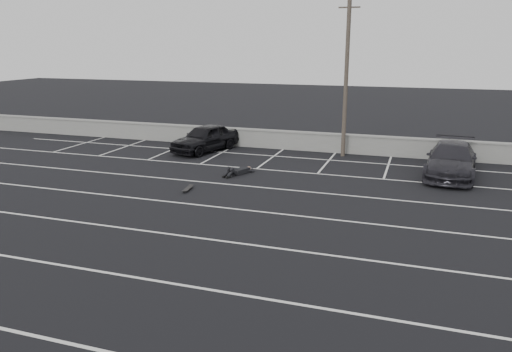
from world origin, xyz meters
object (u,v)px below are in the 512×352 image
(car_right, at_px, (451,160))
(trash_bin, at_px, (456,154))
(utility_pole, at_px, (346,78))
(person, at_px, (242,168))
(car_left, at_px, (205,138))
(skateboard, at_px, (188,189))

(car_right, bearing_deg, trash_bin, 88.26)
(utility_pole, distance_m, person, 7.57)
(car_left, relative_size, skateboard, 5.49)
(car_right, bearing_deg, car_left, 178.62)
(car_left, height_order, skateboard, car_left)
(car_left, relative_size, car_right, 0.85)
(utility_pole, bearing_deg, person, -126.64)
(car_left, bearing_deg, utility_pole, 26.16)
(trash_bin, xyz_separation_m, skateboard, (-10.69, -8.99, -0.37))
(person, distance_m, skateboard, 3.58)
(skateboard, bearing_deg, person, 63.96)
(trash_bin, distance_m, skateboard, 13.97)
(skateboard, bearing_deg, car_left, 101.61)
(car_left, xyz_separation_m, car_right, (12.86, -1.43, 0.00))
(utility_pole, relative_size, skateboard, 10.17)
(utility_pole, bearing_deg, trash_bin, 4.03)
(car_right, distance_m, trash_bin, 3.06)
(car_right, relative_size, utility_pole, 0.63)
(car_right, relative_size, person, 2.10)
(car_right, distance_m, skateboard, 11.95)
(car_right, height_order, utility_pole, utility_pole)
(car_left, xyz_separation_m, trash_bin, (13.22, 1.60, -0.31))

